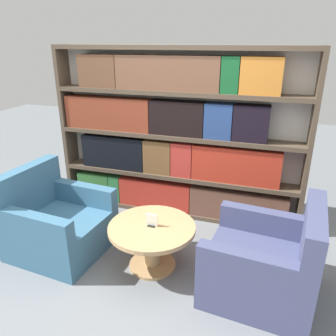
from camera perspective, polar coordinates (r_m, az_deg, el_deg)
name	(u,v)px	position (r m, az deg, el deg)	size (l,w,h in m)	color
ground_plane	(131,282)	(3.15, -6.49, -19.19)	(14.00, 14.00, 0.00)	slate
bookshelf	(174,138)	(3.89, 1.07, 5.32)	(2.95, 0.30, 2.00)	silver
armchair_left	(57,224)	(3.58, -18.79, -9.25)	(0.93, 0.90, 0.86)	#386684
armchair_right	(265,265)	(2.97, 16.57, -15.81)	(0.94, 0.91, 0.86)	#42476B
coffee_table	(152,238)	(3.14, -2.80, -12.00)	(0.81, 0.81, 0.45)	tan
table_sign	(152,221)	(3.04, -2.86, -9.21)	(0.11, 0.06, 0.12)	black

